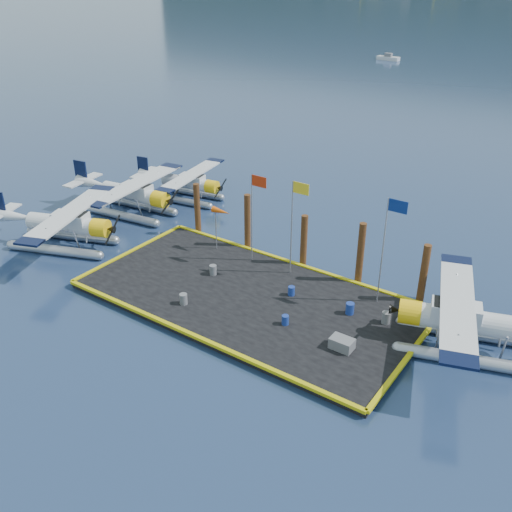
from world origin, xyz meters
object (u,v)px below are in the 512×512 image
at_px(drum_4, 386,318).
at_px(piling_1, 247,223).
at_px(drum_2, 350,308).
at_px(piling_3, 360,255).
at_px(seaplane_a, 66,227).
at_px(drum_1, 285,320).
at_px(flagpole_blue, 388,236).
at_px(flagpole_red, 254,205).
at_px(seaplane_b, 133,196).
at_px(seaplane_c, 189,185).
at_px(piling_2, 304,242).
at_px(drum_5, 291,291).
at_px(flagpole_yellow, 295,214).
at_px(piling_0, 197,210).
at_px(drum_0, 213,270).
at_px(crate, 342,344).
at_px(windsock, 221,212).
at_px(seaplane_d, 463,323).
at_px(drum_3, 183,299).
at_px(piling_4, 423,276).

height_order(drum_4, piling_1, piling_1).
relative_size(drum_2, piling_3, 0.16).
distance_m(seaplane_a, drum_1, 18.03).
bearing_deg(flagpole_blue, flagpole_red, 180.00).
height_order(seaplane_b, seaplane_c, seaplane_b).
height_order(piling_1, piling_2, piling_1).
relative_size(drum_5, flagpole_yellow, 0.09).
relative_size(flagpole_yellow, piling_0, 1.55).
bearing_deg(flagpole_red, drum_0, -110.03).
distance_m(crate, windsock, 13.29).
bearing_deg(drum_2, seaplane_a, -171.15).
xyz_separation_m(seaplane_d, drum_3, (-14.36, -5.33, -0.93)).
bearing_deg(seaplane_c, flagpole_yellow, 55.89).
height_order(drum_2, piling_3, piling_3).
height_order(windsock, piling_4, piling_4).
height_order(drum_2, piling_0, piling_0).
bearing_deg(seaplane_c, piling_0, 36.56).
height_order(drum_5, crate, crate).
bearing_deg(piling_2, seaplane_d, -14.82).
distance_m(drum_1, flagpole_yellow, 6.90).
bearing_deg(piling_0, seaplane_a, -131.82).
bearing_deg(seaplane_c, drum_3, 29.94).
distance_m(crate, piling_4, 7.17).
height_order(seaplane_c, flagpole_red, flagpole_red).
xyz_separation_m(drum_1, piling_3, (1.15, 6.69, 1.47)).
relative_size(seaplane_d, windsock, 3.40).
xyz_separation_m(seaplane_a, flagpole_blue, (21.35, 5.27, 3.06)).
height_order(seaplane_d, drum_3, seaplane_d).
bearing_deg(drum_5, piling_0, 159.71).
xyz_separation_m(seaplane_b, drum_5, (17.09, -3.82, -0.93)).
bearing_deg(flagpole_red, piling_2, 29.80).
distance_m(drum_1, flagpole_red, 8.46).
bearing_deg(seaplane_c, piling_4, 67.78).
height_order(piling_2, piling_4, piling_4).
height_order(seaplane_a, drum_3, seaplane_a).
bearing_deg(drum_5, seaplane_c, 150.82).
height_order(crate, piling_0, piling_0).
relative_size(windsock, piling_3, 0.73).
bearing_deg(piling_2, drum_2, -35.04).
height_order(crate, piling_4, piling_4).
bearing_deg(crate, seaplane_a, -179.98).
bearing_deg(flagpole_blue, piling_4, 41.58).
xyz_separation_m(drum_3, flagpole_red, (0.32, 6.71, 3.67)).
distance_m(piling_0, piling_4, 17.00).
bearing_deg(drum_0, seaplane_c, 137.21).
distance_m(seaplane_c, flagpole_blue, 21.51).
height_order(seaplane_c, drum_4, seaplane_c).
xyz_separation_m(seaplane_b, drum_3, (12.46, -8.24, -0.89)).
xyz_separation_m(drum_2, windsock, (-10.80, 2.10, 2.49)).
height_order(seaplane_c, flagpole_yellow, flagpole_yellow).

